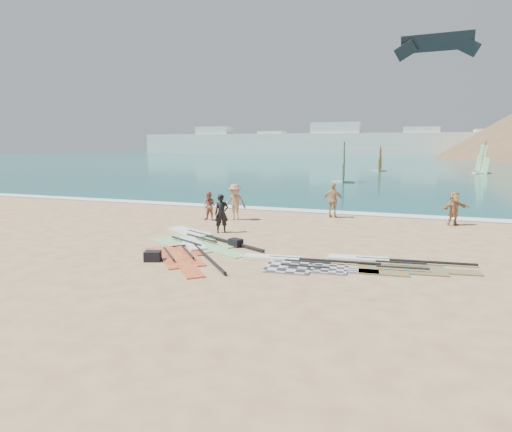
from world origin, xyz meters
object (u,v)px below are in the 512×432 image
(rig_grey, at_px, (296,263))
(beachgoer_left, at_px, (209,206))
(beachgoer_back, at_px, (333,200))
(rig_green, at_px, (197,238))
(person_wetsuit, at_px, (222,214))
(gear_bag_far, at_px, (236,243))
(beachgoer_mid, at_px, (235,202))
(gear_bag_near, at_px, (153,256))
(beachgoer_right, at_px, (454,208))
(rig_orange, at_px, (388,264))
(rig_red, at_px, (187,252))

(rig_grey, distance_m, beachgoer_left, 9.69)
(rig_grey, relative_size, beachgoer_back, 2.46)
(rig_green, xyz_separation_m, person_wetsuit, (0.45, 1.75, 0.87))
(rig_green, xyz_separation_m, gear_bag_far, (2.14, -0.64, 0.11))
(rig_grey, distance_m, beachgoer_mid, 9.35)
(gear_bag_far, bearing_deg, rig_green, 163.43)
(gear_bag_near, distance_m, beachgoer_right, 15.72)
(rig_green, height_order, person_wetsuit, person_wetsuit)
(beachgoer_left, height_order, beachgoer_right, beachgoer_right)
(beachgoer_mid, bearing_deg, gear_bag_far, -69.02)
(gear_bag_far, distance_m, beachgoer_right, 12.14)
(beachgoer_left, bearing_deg, beachgoer_mid, 30.78)
(beachgoer_back, bearing_deg, person_wetsuit, 59.10)
(rig_orange, height_order, beachgoer_back, beachgoer_back)
(beachgoer_left, distance_m, beachgoer_back, 7.09)
(beachgoer_mid, relative_size, beachgoer_back, 1.01)
(beachgoer_mid, distance_m, beachgoer_right, 11.60)
(rig_grey, bearing_deg, beachgoer_back, 86.78)
(gear_bag_far, height_order, beachgoer_left, beachgoer_left)
(rig_orange, relative_size, beachgoer_left, 3.21)
(rig_orange, xyz_separation_m, beachgoer_back, (-3.45, 9.25, 0.95))
(beachgoer_right, bearing_deg, beachgoer_mid, 154.75)
(gear_bag_far, bearing_deg, beachgoer_left, 125.32)
(person_wetsuit, bearing_deg, rig_orange, -55.36)
(beachgoer_right, bearing_deg, rig_red, -173.79)
(rig_green, relative_size, rig_orange, 1.15)
(rig_grey, bearing_deg, rig_green, 149.51)
(beachgoer_back, bearing_deg, beachgoer_mid, 32.32)
(beachgoer_back, bearing_deg, rig_green, 63.21)
(rig_grey, distance_m, rig_red, 4.43)
(gear_bag_near, xyz_separation_m, beachgoer_back, (4.63, 11.49, 0.81))
(rig_grey, relative_size, rig_red, 0.92)
(rig_orange, distance_m, person_wetsuit, 8.46)
(beachgoer_right, bearing_deg, gear_bag_far, -174.74)
(beachgoer_back, bearing_deg, rig_grey, 96.91)
(rig_orange, relative_size, beachgoer_right, 2.87)
(gear_bag_far, height_order, beachgoer_right, beachgoer_right)
(gear_bag_far, distance_m, beachgoer_left, 6.40)
(beachgoer_back, bearing_deg, rig_orange, 115.21)
(rig_grey, height_order, rig_orange, rig_orange)
(rig_green, distance_m, gear_bag_far, 2.23)
(rig_orange, bearing_deg, beachgoer_mid, 135.52)
(gear_bag_far, xyz_separation_m, beachgoer_right, (8.97, 8.15, 0.73))
(gear_bag_near, relative_size, beachgoer_back, 0.29)
(rig_red, xyz_separation_m, gear_bag_far, (1.41, 1.60, 0.11))
(rig_red, height_order, beachgoer_right, beachgoer_right)
(rig_red, relative_size, person_wetsuit, 2.89)
(gear_bag_far, height_order, beachgoer_mid, beachgoer_mid)
(beachgoer_right, bearing_deg, beachgoer_back, 140.67)
(rig_orange, distance_m, gear_bag_far, 6.14)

